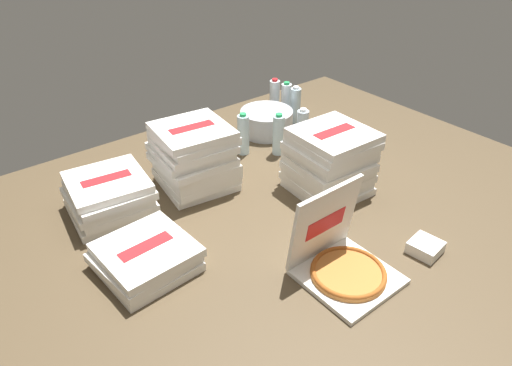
# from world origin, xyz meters

# --- Properties ---
(ground_plane) EXTENTS (3.20, 2.40, 0.02)m
(ground_plane) POSITION_xyz_m (0.00, 0.00, -0.01)
(ground_plane) COLOR #4C3D28
(open_pizza_box) EXTENTS (0.35, 0.36, 0.37)m
(open_pizza_box) POSITION_xyz_m (-0.03, -0.48, 0.07)
(open_pizza_box) COLOR white
(open_pizza_box) RESTS_ON ground_plane
(pizza_stack_left_far) EXTENTS (0.41, 0.41, 0.34)m
(pizza_stack_left_far) POSITION_xyz_m (-0.13, 0.45, 0.17)
(pizza_stack_left_far) COLOR white
(pizza_stack_left_far) RESTS_ON ground_plane
(pizza_stack_left_near) EXTENTS (0.39, 0.39, 0.12)m
(pizza_stack_left_near) POSITION_xyz_m (-0.64, 0.04, 0.06)
(pizza_stack_left_near) COLOR white
(pizza_stack_left_near) RESTS_ON ground_plane
(pizza_stack_right_far) EXTENTS (0.40, 0.40, 0.34)m
(pizza_stack_right_far) POSITION_xyz_m (0.38, -0.01, 0.17)
(pizza_stack_right_far) COLOR white
(pizza_stack_right_far) RESTS_ON ground_plane
(pizza_stack_center_far) EXTENTS (0.41, 0.40, 0.19)m
(pizza_stack_center_far) POSITION_xyz_m (-0.59, 0.50, 0.09)
(pizza_stack_center_far) COLOR white
(pizza_stack_center_far) RESTS_ON ground_plane
(ice_bucket) EXTENTS (0.33, 0.33, 0.15)m
(ice_bucket) POSITION_xyz_m (0.56, 0.71, 0.07)
(ice_bucket) COLOR #B7BABF
(ice_bucket) RESTS_ON ground_plane
(water_bottle_0) EXTENTS (0.07, 0.07, 0.25)m
(water_bottle_0) POSITION_xyz_m (0.80, 0.79, 0.12)
(water_bottle_0) COLOR white
(water_bottle_0) RESTS_ON ground_plane
(water_bottle_1) EXTENTS (0.07, 0.07, 0.25)m
(water_bottle_1) POSITION_xyz_m (0.59, 0.41, 0.12)
(water_bottle_1) COLOR silver
(water_bottle_1) RESTS_ON ground_plane
(water_bottle_2) EXTENTS (0.07, 0.07, 0.25)m
(water_bottle_2) POSITION_xyz_m (0.28, 0.58, 0.12)
(water_bottle_2) COLOR silver
(water_bottle_2) RESTS_ON ground_plane
(water_bottle_3) EXTENTS (0.07, 0.07, 0.25)m
(water_bottle_3) POSITION_xyz_m (0.80, 0.70, 0.12)
(water_bottle_3) COLOR silver
(water_bottle_3) RESTS_ON ground_plane
(water_bottle_4) EXTENTS (0.07, 0.07, 0.25)m
(water_bottle_4) POSITION_xyz_m (0.78, 0.89, 0.12)
(water_bottle_4) COLOR white
(water_bottle_4) RESTS_ON ground_plane
(water_bottle_5) EXTENTS (0.07, 0.07, 0.25)m
(water_bottle_5) POSITION_xyz_m (0.43, 0.45, 0.12)
(water_bottle_5) COLOR silver
(water_bottle_5) RESTS_ON ground_plane
(napkin_pile) EXTENTS (0.14, 0.14, 0.05)m
(napkin_pile) POSITION_xyz_m (0.35, -0.62, 0.03)
(napkin_pile) COLOR white
(napkin_pile) RESTS_ON ground_plane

